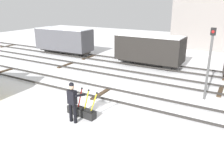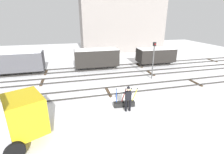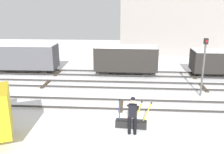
% 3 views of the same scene
% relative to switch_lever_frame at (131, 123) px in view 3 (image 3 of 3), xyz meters
% --- Properties ---
extents(ground_plane, '(60.00, 60.00, 0.00)m').
position_rel_switch_lever_frame_xyz_m(ground_plane, '(-0.59, 2.65, -0.25)').
color(ground_plane, white).
extents(track_main_line, '(44.00, 1.94, 0.18)m').
position_rel_switch_lever_frame_xyz_m(track_main_line, '(-0.59, 2.65, -0.14)').
color(track_main_line, '#2D2B28').
rests_on(track_main_line, ground_plane).
extents(track_siding_near, '(44.00, 1.94, 0.18)m').
position_rel_switch_lever_frame_xyz_m(track_siding_near, '(-0.59, 6.42, -0.14)').
color(track_siding_near, '#2D2B28').
rests_on(track_siding_near, ground_plane).
extents(track_siding_far, '(44.00, 1.94, 0.18)m').
position_rel_switch_lever_frame_xyz_m(track_siding_far, '(-0.59, 9.67, -0.14)').
color(track_siding_far, '#2D2B28').
rests_on(track_siding_far, ground_plane).
extents(switch_lever_frame, '(1.75, 0.49, 1.45)m').
position_rel_switch_lever_frame_xyz_m(switch_lever_frame, '(0.00, 0.00, 0.00)').
color(switch_lever_frame, black).
rests_on(switch_lever_frame, ground_plane).
extents(rail_worker, '(0.58, 0.70, 1.84)m').
position_rel_switch_lever_frame_xyz_m(rail_worker, '(0.04, -0.62, 0.80)').
color(rail_worker, black).
rests_on(rail_worker, ground_plane).
extents(signal_post, '(0.24, 0.32, 3.80)m').
position_rel_switch_lever_frame_xyz_m(signal_post, '(4.62, 4.81, 2.08)').
color(signal_post, '#4C4C4C').
rests_on(signal_post, ground_plane).
extents(freight_car_far_end, '(5.75, 2.15, 2.56)m').
position_rel_switch_lever_frame_xyz_m(freight_car_far_end, '(-9.39, 9.67, 1.21)').
color(freight_car_far_end, '#2D2B28').
rests_on(freight_car_far_end, ground_plane).
extents(freight_car_near_switch, '(4.93, 2.34, 2.24)m').
position_rel_switch_lever_frame_xyz_m(freight_car_near_switch, '(7.58, 9.67, 1.05)').
color(freight_car_near_switch, '#2D2B28').
rests_on(freight_car_near_switch, ground_plane).
extents(freight_car_mid_siding, '(5.32, 2.28, 2.51)m').
position_rel_switch_lever_frame_xyz_m(freight_car_mid_siding, '(-0.44, 9.67, 1.18)').
color(freight_car_mid_siding, '#2D2B28').
rests_on(freight_car_mid_siding, ground_plane).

